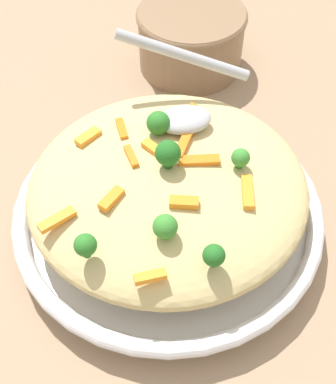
{
  "coord_description": "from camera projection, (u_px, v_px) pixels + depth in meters",
  "views": [
    {
      "loc": [
        0.07,
        0.34,
        0.48
      ],
      "look_at": [
        0.0,
        0.0,
        0.06
      ],
      "focal_mm": 49.58,
      "sensor_mm": 36.0,
      "label": 1
    }
  ],
  "objects": [
    {
      "name": "ground_plane",
      "position": [
        168.0,
        226.0,
        0.58
      ],
      "size": [
        2.4,
        2.4,
        0.0
      ],
      "primitive_type": "plane",
      "color": "#9E7F60"
    },
    {
      "name": "serving_bowl",
      "position": [
        168.0,
        214.0,
        0.57
      ],
      "size": [
        0.33,
        0.33,
        0.04
      ],
      "color": "silver",
      "rests_on": "ground_plane"
    },
    {
      "name": "pasta_mound",
      "position": [
        168.0,
        187.0,
        0.53
      ],
      "size": [
        0.28,
        0.27,
        0.06
      ],
      "primitive_type": "ellipsoid",
      "color": "#D1BA7A",
      "rests_on": "serving_bowl"
    },
    {
      "name": "carrot_piece_0",
      "position": [
        184.0,
        202.0,
        0.48
      ],
      "size": [
        0.03,
        0.02,
        0.01
      ],
      "primitive_type": "cube",
      "rotation": [
        0.0,
        0.0,
        6.01
      ],
      "color": "orange",
      "rests_on": "pasta_mound"
    },
    {
      "name": "carrot_piece_1",
      "position": [
        153.0,
        149.0,
        0.52
      ],
      "size": [
        0.02,
        0.03,
        0.01
      ],
      "primitive_type": "cube",
      "rotation": [
        0.0,
        0.0,
        2.16
      ],
      "color": "orange",
      "rests_on": "pasta_mound"
    },
    {
      "name": "carrot_piece_2",
      "position": [
        57.0,
        220.0,
        0.47
      ],
      "size": [
        0.04,
        0.02,
        0.01
      ],
      "primitive_type": "cube",
      "rotation": [
        0.0,
        0.0,
        3.6
      ],
      "color": "orange",
      "rests_on": "pasta_mound"
    },
    {
      "name": "carrot_piece_3",
      "position": [
        131.0,
        157.0,
        0.52
      ],
      "size": [
        0.01,
        0.03,
        0.01
      ],
      "primitive_type": "cube",
      "rotation": [
        0.0,
        0.0,
        1.73
      ],
      "color": "orange",
      "rests_on": "pasta_mound"
    },
    {
      "name": "carrot_piece_4",
      "position": [
        186.0,
        114.0,
        0.56
      ],
      "size": [
        0.03,
        0.03,
        0.01
      ],
      "primitive_type": "cube",
      "rotation": [
        0.0,
        0.0,
        3.84
      ],
      "color": "orange",
      "rests_on": "pasta_mound"
    },
    {
      "name": "carrot_piece_5",
      "position": [
        247.0,
        192.0,
        0.49
      ],
      "size": [
        0.02,
        0.04,
        0.01
      ],
      "primitive_type": "cube",
      "rotation": [
        0.0,
        0.0,
        1.34
      ],
      "color": "orange",
      "rests_on": "pasta_mound"
    },
    {
      "name": "carrot_piece_6",
      "position": [
        150.0,
        277.0,
        0.44
      ],
      "size": [
        0.03,
        0.01,
        0.01
      ],
      "primitive_type": "cube",
      "rotation": [
        0.0,
        0.0,
        0.05
      ],
      "color": "orange",
      "rests_on": "pasta_mound"
    },
    {
      "name": "carrot_piece_7",
      "position": [
        200.0,
        162.0,
        0.51
      ],
      "size": [
        0.04,
        0.02,
        0.01
      ],
      "primitive_type": "cube",
      "rotation": [
        0.0,
        0.0,
        3.01
      ],
      "color": "orange",
      "rests_on": "pasta_mound"
    },
    {
      "name": "carrot_piece_8",
      "position": [
        111.0,
        199.0,
        0.48
      ],
      "size": [
        0.03,
        0.03,
        0.01
      ],
      "primitive_type": "cube",
      "rotation": [
        0.0,
        0.0,
        0.77
      ],
      "color": "orange",
      "rests_on": "pasta_mound"
    },
    {
      "name": "carrot_piece_9",
      "position": [
        88.0,
        137.0,
        0.54
      ],
      "size": [
        0.03,
        0.02,
        0.01
      ],
      "primitive_type": "cube",
      "rotation": [
        0.0,
        0.0,
        0.6
      ],
      "color": "orange",
      "rests_on": "pasta_mound"
    },
    {
      "name": "carrot_piece_10",
      "position": [
        184.0,
        143.0,
        0.53
      ],
      "size": [
        0.03,
        0.04,
        0.01
      ],
      "primitive_type": "cube",
      "rotation": [
        0.0,
        0.0,
        4.19
      ],
      "color": "orange",
      "rests_on": "pasta_mound"
    },
    {
      "name": "carrot_piece_11",
      "position": [
        122.0,
        130.0,
        0.54
      ],
      "size": [
        0.01,
        0.03,
        0.01
      ],
      "primitive_type": "cube",
      "rotation": [
        0.0,
        0.0,
        1.62
      ],
      "color": "orange",
      "rests_on": "pasta_mound"
    },
    {
      "name": "broccoli_floret_0",
      "position": [
        241.0,
        158.0,
        0.5
      ],
      "size": [
        0.02,
        0.02,
        0.02
      ],
      "color": "#377928",
      "rests_on": "pasta_mound"
    },
    {
      "name": "broccoli_floret_1",
      "position": [
        214.0,
        256.0,
        0.44
      ],
      "size": [
        0.02,
        0.02,
        0.02
      ],
      "color": "#205B1C",
      "rests_on": "pasta_mound"
    },
    {
      "name": "broccoli_floret_2",
      "position": [
        157.0,
        123.0,
        0.53
      ],
      "size": [
        0.02,
        0.02,
        0.03
      ],
      "color": "#296820",
      "rests_on": "pasta_mound"
    },
    {
      "name": "broccoli_floret_3",
      "position": [
        85.0,
        245.0,
        0.44
      ],
      "size": [
        0.02,
        0.02,
        0.03
      ],
      "color": "#296820",
      "rests_on": "pasta_mound"
    },
    {
      "name": "broccoli_floret_4",
      "position": [
        168.0,
        152.0,
        0.5
      ],
      "size": [
        0.02,
        0.02,
        0.03
      ],
      "color": "#205B1C",
      "rests_on": "pasta_mound"
    },
    {
      "name": "broccoli_floret_5",
      "position": [
        165.0,
        227.0,
        0.45
      ],
      "size": [
        0.02,
        0.02,
        0.03
      ],
      "color": "#377928",
      "rests_on": "pasta_mound"
    },
    {
      "name": "serving_spoon",
      "position": [
        184.0,
        96.0,
        0.55
      ],
      "size": [
        0.15,
        0.11,
        0.07
      ],
      "color": "#B7B7BC",
      "rests_on": "pasta_mound"
    },
    {
      "name": "companion_bowl",
      "position": [
        191.0,
        36.0,
        0.73
      ],
      "size": [
        0.15,
        0.15,
        0.09
      ],
      "color": "#8C6B4C",
      "rests_on": "ground_plane"
    }
  ]
}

